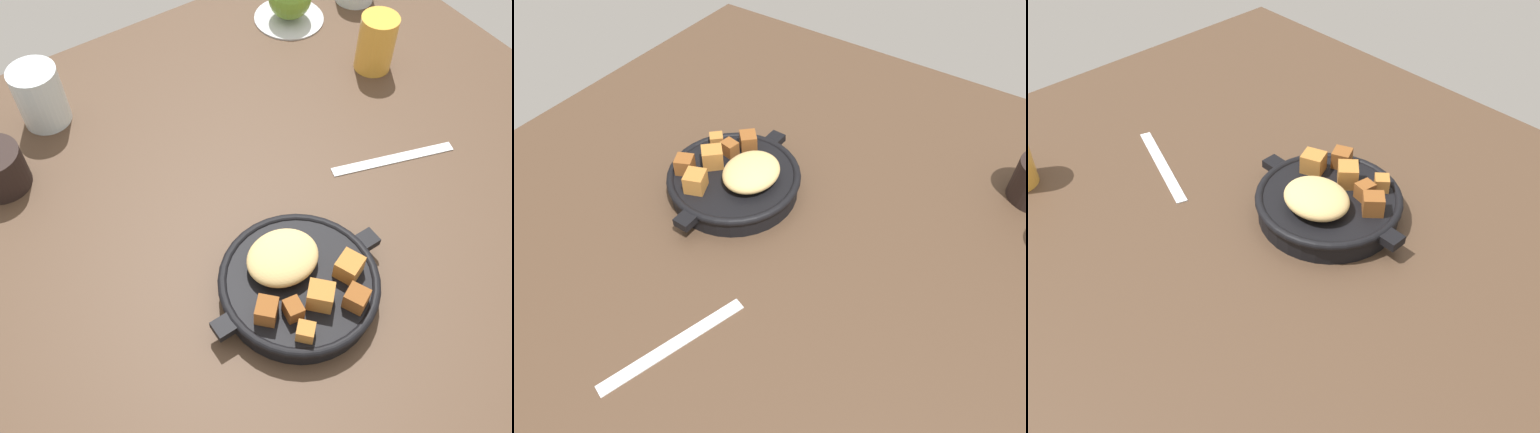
% 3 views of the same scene
% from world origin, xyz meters
% --- Properties ---
extents(ground_plane, '(1.10, 1.02, 0.02)m').
position_xyz_m(ground_plane, '(0.00, 0.00, -0.01)').
color(ground_plane, '#473323').
extents(cast_iron_skillet, '(0.24, 0.20, 0.07)m').
position_xyz_m(cast_iron_skillet, '(-0.04, -0.10, 0.03)').
color(cast_iron_skillet, black).
rests_on(cast_iron_skillet, ground_plane).
extents(butter_knife, '(0.19, 0.07, 0.00)m').
position_xyz_m(butter_knife, '(0.21, -0.00, 0.00)').
color(butter_knife, silver).
rests_on(butter_knife, ground_plane).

